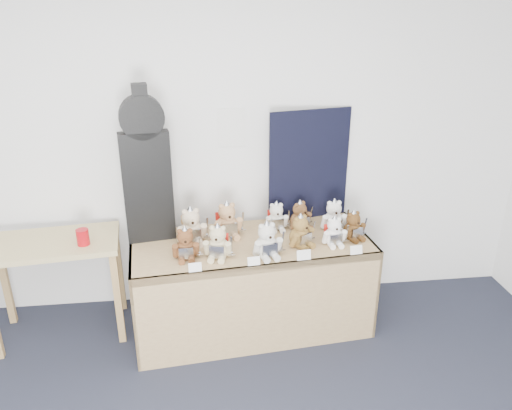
{
  "coord_description": "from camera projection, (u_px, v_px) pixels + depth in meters",
  "views": [
    {
      "loc": [
        0.33,
        -1.26,
        2.42
      ],
      "look_at": [
        0.71,
        1.93,
        1.07
      ],
      "focal_mm": 35.0,
      "sensor_mm": 36.0,
      "label": 1
    }
  ],
  "objects": [
    {
      "name": "teddy_front_far_left",
      "position": [
        186.0,
        245.0,
        3.42
      ],
      "size": [
        0.21,
        0.17,
        0.26
      ],
      "rotation": [
        0.0,
        0.0,
        0.04
      ],
      "color": "brown",
      "rests_on": "display_table"
    },
    {
      "name": "display_table",
      "position": [
        254.0,
        265.0,
        3.7
      ],
      "size": [
        1.84,
        0.91,
        0.74
      ],
      "rotation": [
        0.0,
        0.0,
        0.1
      ],
      "color": "#93714A",
      "rests_on": "floor"
    },
    {
      "name": "guitar_case",
      "position": [
        146.0,
        167.0,
        3.53
      ],
      "size": [
        0.36,
        0.16,
        1.15
      ],
      "rotation": [
        0.0,
        0.0,
        0.17
      ],
      "color": "black",
      "rests_on": "display_table"
    },
    {
      "name": "teddy_back_left",
      "position": [
        191.0,
        227.0,
        3.65
      ],
      "size": [
        0.26,
        0.22,
        0.31
      ],
      "rotation": [
        0.0,
        0.0,
        0.2
      ],
      "color": "beige",
      "rests_on": "display_table"
    },
    {
      "name": "entry_card_d",
      "position": [
        356.0,
        250.0,
        3.51
      ],
      "size": [
        0.09,
        0.03,
        0.06
      ],
      "primitive_type": "cube",
      "rotation": [
        -0.24,
        0.0,
        0.1
      ],
      "color": "silver",
      "rests_on": "display_table"
    },
    {
      "name": "red_cup",
      "position": [
        83.0,
        237.0,
        3.54
      ],
      "size": [
        0.09,
        0.09,
        0.12
      ],
      "primitive_type": "cylinder",
      "color": "#AE0B13",
      "rests_on": "side_table"
    },
    {
      "name": "teddy_front_end",
      "position": [
        353.0,
        227.0,
        3.71
      ],
      "size": [
        0.21,
        0.19,
        0.25
      ],
      "rotation": [
        0.0,
        0.0,
        0.37
      ],
      "color": "#55381D",
      "rests_on": "display_table"
    },
    {
      "name": "teddy_back_far_left",
      "position": [
        188.0,
        228.0,
        3.71
      ],
      "size": [
        0.19,
        0.16,
        0.23
      ],
      "rotation": [
        0.0,
        0.0,
        0.15
      ],
      "color": "#A87C4E",
      "rests_on": "display_table"
    },
    {
      "name": "teddy_back_end",
      "position": [
        334.0,
        217.0,
        3.85
      ],
      "size": [
        0.22,
        0.18,
        0.27
      ],
      "rotation": [
        0.0,
        0.0,
        0.02
      ],
      "color": "white",
      "rests_on": "display_table"
    },
    {
      "name": "navy_board",
      "position": [
        309.0,
        166.0,
        3.93
      ],
      "size": [
        0.66,
        0.16,
        0.89
      ],
      "primitive_type": "cube",
      "rotation": [
        0.0,
        0.0,
        0.2
      ],
      "color": "black",
      "rests_on": "display_table"
    },
    {
      "name": "entry_card_b",
      "position": [
        254.0,
        261.0,
        3.36
      ],
      "size": [
        0.09,
        0.03,
        0.06
      ],
      "primitive_type": "cube",
      "rotation": [
        -0.24,
        0.0,
        0.1
      ],
      "color": "silver",
      "rests_on": "display_table"
    },
    {
      "name": "teddy_front_centre",
      "position": [
        267.0,
        241.0,
        3.45
      ],
      "size": [
        0.24,
        0.21,
        0.29
      ],
      "rotation": [
        0.0,
        0.0,
        0.23
      ],
      "color": "beige",
      "rests_on": "display_table"
    },
    {
      "name": "room_shell",
      "position": [
        232.0,
        128.0,
        3.83
      ],
      "size": [
        6.0,
        6.0,
        6.0
      ],
      "color": "white",
      "rests_on": "floor"
    },
    {
      "name": "teddy_back_centre_right",
      "position": [
        276.0,
        217.0,
        3.87
      ],
      "size": [
        0.2,
        0.17,
        0.25
      ],
      "rotation": [
        0.0,
        0.0,
        0.05
      ],
      "color": "white",
      "rests_on": "display_table"
    },
    {
      "name": "teddy_back_centre_left",
      "position": [
        227.0,
        221.0,
        3.75
      ],
      "size": [
        0.25,
        0.23,
        0.3
      ],
      "rotation": [
        0.0,
        0.0,
        0.22
      ],
      "color": "tan",
      "rests_on": "display_table"
    },
    {
      "name": "entry_card_a",
      "position": [
        195.0,
        267.0,
        3.28
      ],
      "size": [
        0.09,
        0.03,
        0.06
      ],
      "primitive_type": "cube",
      "rotation": [
        -0.24,
        0.0,
        0.1
      ],
      "color": "silver",
      "rests_on": "display_table"
    },
    {
      "name": "side_table",
      "position": [
        54.0,
        257.0,
        3.66
      ],
      "size": [
        0.99,
        0.62,
        0.78
      ],
      "rotation": [
        0.0,
        0.0,
        0.11
      ],
      "color": "tan",
      "rests_on": "floor"
    },
    {
      "name": "teddy_front_far_right",
      "position": [
        334.0,
        232.0,
        3.63
      ],
      "size": [
        0.2,
        0.17,
        0.24
      ],
      "rotation": [
        0.0,
        0.0,
        0.06
      ],
      "color": "white",
      "rests_on": "display_table"
    },
    {
      "name": "teddy_front_left",
      "position": [
        218.0,
        243.0,
        3.44
      ],
      "size": [
        0.22,
        0.2,
        0.27
      ],
      "rotation": [
        0.0,
        0.0,
        -0.21
      ],
      "color": "#C2B288",
      "rests_on": "display_table"
    },
    {
      "name": "teddy_back_right",
      "position": [
        300.0,
        217.0,
        3.87
      ],
      "size": [
        0.21,
        0.21,
        0.25
      ],
      "rotation": [
        0.0,
        0.0,
        0.59
      ],
      "color": "brown",
      "rests_on": "display_table"
    },
    {
      "name": "entry_card_c",
      "position": [
        304.0,
        255.0,
        3.43
      ],
      "size": [
        0.1,
        0.03,
        0.07
      ],
      "primitive_type": "cube",
      "rotation": [
        -0.24,
        0.0,
        0.1
      ],
      "color": "silver",
      "rests_on": "display_table"
    },
    {
      "name": "teddy_front_right",
      "position": [
        301.0,
        232.0,
        3.6
      ],
      "size": [
        0.22,
        0.22,
        0.27
      ],
      "rotation": [
        0.0,
        0.0,
        0.57
      ],
      "color": "olive",
      "rests_on": "display_table"
    }
  ]
}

